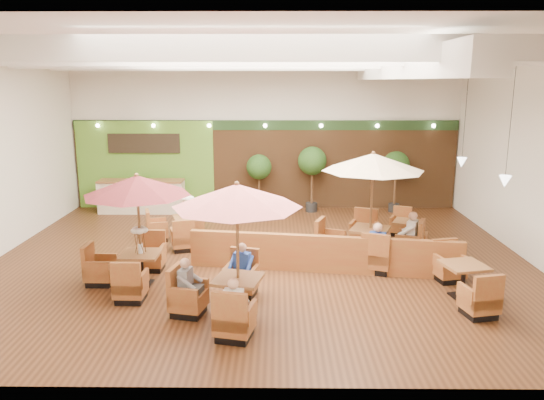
{
  "coord_description": "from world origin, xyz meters",
  "views": [
    {
      "loc": [
        0.44,
        -13.3,
        4.61
      ],
      "look_at": [
        0.3,
        0.5,
        1.5
      ],
      "focal_mm": 35.0,
      "sensor_mm": 36.0,
      "label": 1
    }
  ],
  "objects_px": {
    "topiary_1": "(312,163)",
    "table_5": "(407,233)",
    "booth_divider": "(323,254)",
    "diner_3": "(378,242)",
    "table_1": "(234,220)",
    "diner_1": "(241,264)",
    "table_2": "(372,187)",
    "diner_2": "(188,280)",
    "topiary_0": "(259,169)",
    "service_counter": "(142,196)",
    "topiary_2": "(396,167)",
    "table_0": "(135,206)",
    "table_4": "(463,281)",
    "diner_4": "(410,230)",
    "table_3": "(180,226)",
    "diner_0": "(234,301)"
  },
  "relations": [
    {
      "from": "booth_divider",
      "to": "table_5",
      "type": "xyz_separation_m",
      "value": [
        2.64,
        2.36,
        -0.14
      ]
    },
    {
      "from": "table_3",
      "to": "table_0",
      "type": "bearing_deg",
      "value": -112.48
    },
    {
      "from": "table_5",
      "to": "diner_3",
      "type": "relative_size",
      "value": 3.05
    },
    {
      "from": "table_4",
      "to": "topiary_0",
      "type": "bearing_deg",
      "value": 109.0
    },
    {
      "from": "diner_0",
      "to": "diner_3",
      "type": "bearing_deg",
      "value": 54.94
    },
    {
      "from": "table_2",
      "to": "diner_1",
      "type": "bearing_deg",
      "value": -120.75
    },
    {
      "from": "service_counter",
      "to": "booth_divider",
      "type": "relative_size",
      "value": 0.45
    },
    {
      "from": "topiary_1",
      "to": "topiary_0",
      "type": "bearing_deg",
      "value": 180.0
    },
    {
      "from": "booth_divider",
      "to": "table_0",
      "type": "bearing_deg",
      "value": -160.34
    },
    {
      "from": "booth_divider",
      "to": "diner_3",
      "type": "xyz_separation_m",
      "value": [
        1.33,
        0.02,
        0.3
      ]
    },
    {
      "from": "table_4",
      "to": "topiary_1",
      "type": "height_order",
      "value": "topiary_1"
    },
    {
      "from": "diner_4",
      "to": "diner_2",
      "type": "bearing_deg",
      "value": 149.62
    },
    {
      "from": "table_2",
      "to": "diner_3",
      "type": "relative_size",
      "value": 3.72
    },
    {
      "from": "table_3",
      "to": "diner_1",
      "type": "bearing_deg",
      "value": -79.74
    },
    {
      "from": "table_1",
      "to": "table_5",
      "type": "height_order",
      "value": "table_1"
    },
    {
      "from": "topiary_1",
      "to": "diner_2",
      "type": "xyz_separation_m",
      "value": [
        -3.01,
        -8.69,
        -1.02
      ]
    },
    {
      "from": "booth_divider",
      "to": "topiary_2",
      "type": "distance_m",
      "value": 7.03
    },
    {
      "from": "table_4",
      "to": "table_5",
      "type": "bearing_deg",
      "value": 81.82
    },
    {
      "from": "table_1",
      "to": "table_4",
      "type": "xyz_separation_m",
      "value": [
        4.88,
        0.94,
        -1.6
      ]
    },
    {
      "from": "service_counter",
      "to": "booth_divider",
      "type": "bearing_deg",
      "value": -45.21
    },
    {
      "from": "table_0",
      "to": "diner_0",
      "type": "bearing_deg",
      "value": -46.26
    },
    {
      "from": "service_counter",
      "to": "table_1",
      "type": "height_order",
      "value": "table_1"
    },
    {
      "from": "table_1",
      "to": "diner_2",
      "type": "xyz_separation_m",
      "value": [
        -0.94,
        -0.0,
        -1.24
      ]
    },
    {
      "from": "diner_1",
      "to": "table_5",
      "type": "bearing_deg",
      "value": -122.97
    },
    {
      "from": "table_1",
      "to": "diner_1",
      "type": "relative_size",
      "value": 3.87
    },
    {
      "from": "topiary_0",
      "to": "topiary_2",
      "type": "height_order",
      "value": "topiary_2"
    },
    {
      "from": "booth_divider",
      "to": "table_1",
      "type": "distance_m",
      "value": 3.51
    },
    {
      "from": "service_counter",
      "to": "table_2",
      "type": "xyz_separation_m",
      "value": [
        7.29,
        -4.95,
        1.34
      ]
    },
    {
      "from": "diner_4",
      "to": "table_4",
      "type": "bearing_deg",
      "value": -142.67
    },
    {
      "from": "table_4",
      "to": "diner_1",
      "type": "bearing_deg",
      "value": 167.09
    },
    {
      "from": "booth_divider",
      "to": "table_0",
      "type": "xyz_separation_m",
      "value": [
        -4.32,
        -0.86,
        1.41
      ]
    },
    {
      "from": "topiary_0",
      "to": "service_counter",
      "type": "bearing_deg",
      "value": -177.27
    },
    {
      "from": "table_2",
      "to": "topiary_2",
      "type": "distance_m",
      "value": 5.44
    },
    {
      "from": "diner_1",
      "to": "diner_3",
      "type": "height_order",
      "value": "diner_3"
    },
    {
      "from": "table_0",
      "to": "diner_4",
      "type": "bearing_deg",
      "value": 17.18
    },
    {
      "from": "topiary_1",
      "to": "diner_4",
      "type": "xyz_separation_m",
      "value": [
        2.27,
        -5.15,
        -0.98
      ]
    },
    {
      "from": "topiary_0",
      "to": "topiary_1",
      "type": "height_order",
      "value": "topiary_1"
    },
    {
      "from": "diner_0",
      "to": "diner_3",
      "type": "distance_m",
      "value": 4.76
    },
    {
      "from": "topiary_1",
      "to": "table_5",
      "type": "bearing_deg",
      "value": -56.72
    },
    {
      "from": "topiary_0",
      "to": "table_2",
      "type": "bearing_deg",
      "value": -58.87
    },
    {
      "from": "table_2",
      "to": "diner_1",
      "type": "distance_m",
      "value": 4.28
    },
    {
      "from": "booth_divider",
      "to": "table_2",
      "type": "relative_size",
      "value": 2.24
    },
    {
      "from": "table_2",
      "to": "diner_3",
      "type": "xyz_separation_m",
      "value": [
        -0.0,
        -1.05,
        -1.17
      ]
    },
    {
      "from": "table_1",
      "to": "diner_0",
      "type": "bearing_deg",
      "value": -73.35
    },
    {
      "from": "diner_4",
      "to": "diner_1",
      "type": "bearing_deg",
      "value": 146.46
    },
    {
      "from": "topiary_0",
      "to": "topiary_1",
      "type": "relative_size",
      "value": 0.88
    },
    {
      "from": "booth_divider",
      "to": "table_0",
      "type": "relative_size",
      "value": 2.55
    },
    {
      "from": "table_5",
      "to": "diner_0",
      "type": "distance_m",
      "value": 7.41
    },
    {
      "from": "topiary_1",
      "to": "table_3",
      "type": "bearing_deg",
      "value": -138.38
    },
    {
      "from": "table_0",
      "to": "table_4",
      "type": "bearing_deg",
      "value": -4.21
    }
  ]
}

